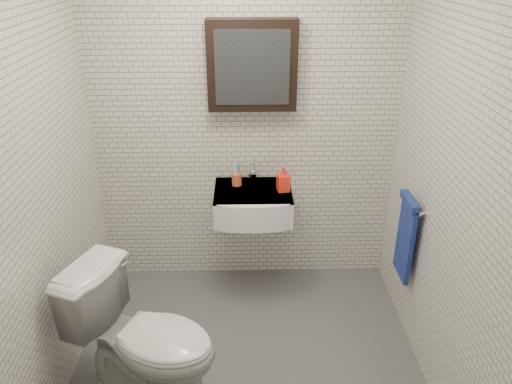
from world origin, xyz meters
TOP-DOWN VIEW (x-y plane):
  - ground at (0.00, 0.00)m, footprint 2.20×2.00m
  - room_shell at (0.00, 0.00)m, footprint 2.22×2.02m
  - washbasin at (0.05, 0.73)m, footprint 0.55×0.50m
  - faucet at (0.05, 0.93)m, footprint 0.06×0.20m
  - mirror_cabinet at (0.05, 0.93)m, footprint 0.60×0.15m
  - towel_rail at (1.04, 0.35)m, footprint 0.09×0.30m
  - toothbrush_cup at (-0.07, 0.86)m, footprint 0.08×0.08m
  - soap_bottle at (0.27, 0.76)m, footprint 0.10×0.10m
  - toilet at (-0.57, -0.26)m, footprint 0.95×0.76m

SIDE VIEW (x-z plane):
  - ground at x=0.00m, z-range 0.00..0.01m
  - toilet at x=-0.57m, z-range 0.00..0.85m
  - towel_rail at x=1.04m, z-range 0.43..1.01m
  - washbasin at x=0.05m, z-range 0.66..0.86m
  - toothbrush_cup at x=-0.07m, z-range 0.80..1.00m
  - faucet at x=0.05m, z-range 0.84..0.99m
  - soap_bottle at x=0.27m, z-range 0.85..1.04m
  - room_shell at x=0.00m, z-range 0.21..2.72m
  - mirror_cabinet at x=0.05m, z-range 1.40..2.00m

